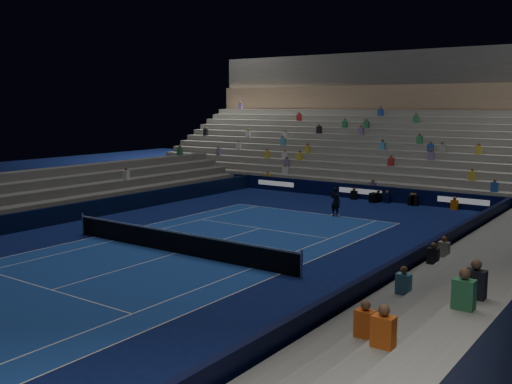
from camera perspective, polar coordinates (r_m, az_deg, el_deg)
name	(u,v)px	position (r m, az deg, el deg)	size (l,w,h in m)	color
ground	(177,253)	(26.23, -7.69, -5.91)	(90.00, 90.00, 0.00)	#0D184F
court_surface	(177,253)	(26.23, -7.69, -5.90)	(10.97, 23.77, 0.01)	#1B4196
sponsor_barrier_far	(361,192)	(41.30, 10.14, 0.02)	(44.00, 0.25, 1.00)	black
sponsor_barrier_east	(384,280)	(20.89, 12.28, -8.36)	(0.25, 37.00, 1.00)	black
sponsor_barrier_west	(43,218)	(33.39, -19.94, -2.35)	(0.25, 37.00, 1.00)	black
grandstand_main	(412,143)	(49.63, 14.93, 4.61)	(44.00, 15.20, 11.20)	gray
grandstand_east	(489,287)	(19.74, 21.69, -8.52)	(5.00, 37.00, 2.50)	slate
grandstand_west	(6,204)	(36.20, -23.10, -1.05)	(5.00, 37.00, 2.50)	#61615D
tennis_net	(177,242)	(26.11, -7.71, -4.83)	(12.90, 0.10, 1.10)	#B2B2B7
tennis_player	(335,202)	(34.59, 7.71, -0.94)	(0.63, 0.41, 1.73)	black
broadcast_camera	(374,198)	(40.03, 11.37, -0.53)	(0.53, 0.96, 0.64)	black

